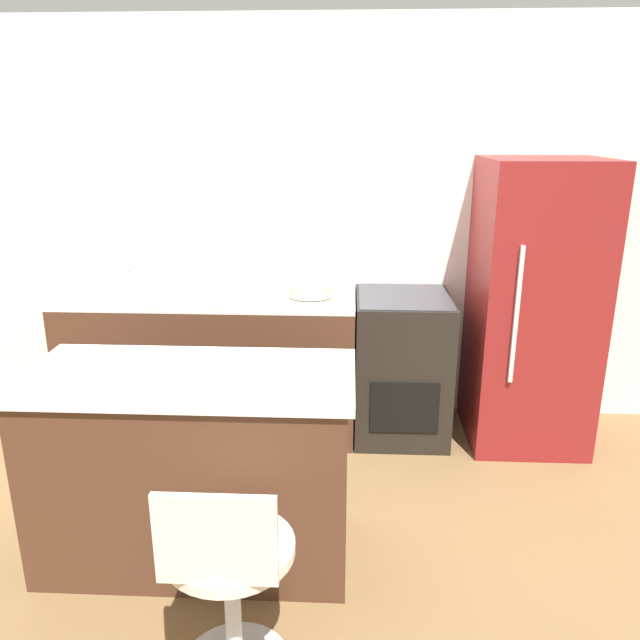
% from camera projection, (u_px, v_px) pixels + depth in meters
% --- Properties ---
extents(ground_plane, '(14.00, 14.00, 0.00)m').
position_uv_depth(ground_plane, '(249.00, 452.00, 3.88)').
color(ground_plane, brown).
extents(wall_back, '(8.00, 0.06, 2.60)m').
position_uv_depth(wall_back, '(259.00, 226.00, 4.15)').
color(wall_back, white).
rests_on(wall_back, ground_plane).
extents(back_counter, '(1.85, 0.65, 0.93)m').
position_uv_depth(back_counter, '(212.00, 362.00, 4.08)').
color(back_counter, '#4C2D1E').
rests_on(back_counter, ground_plane).
extents(kitchen_island, '(1.45, 0.66, 0.92)m').
position_uv_depth(kitchen_island, '(195.00, 466.00, 2.85)').
color(kitchen_island, '#4C2D1E').
rests_on(kitchen_island, ground_plane).
extents(oven_range, '(0.59, 0.66, 0.93)m').
position_uv_depth(oven_range, '(401.00, 366.00, 4.02)').
color(oven_range, black).
rests_on(oven_range, ground_plane).
extents(refrigerator, '(0.70, 0.73, 1.77)m').
position_uv_depth(refrigerator, '(532.00, 306.00, 3.83)').
color(refrigerator, maroon).
rests_on(refrigerator, ground_plane).
extents(stool_chair, '(0.46, 0.46, 0.88)m').
position_uv_depth(stool_chair, '(229.00, 584.00, 2.18)').
color(stool_chair, '#B7B7BC').
rests_on(stool_chair, ground_plane).
extents(kettle, '(0.19, 0.19, 0.23)m').
position_uv_depth(kettle, '(136.00, 279.00, 3.93)').
color(kettle, silver).
rests_on(kettle, back_counter).
extents(mixing_bowl, '(0.30, 0.30, 0.07)m').
position_uv_depth(mixing_bowl, '(310.00, 289.00, 3.90)').
color(mixing_bowl, '#C1B28E').
rests_on(mixing_bowl, back_counter).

